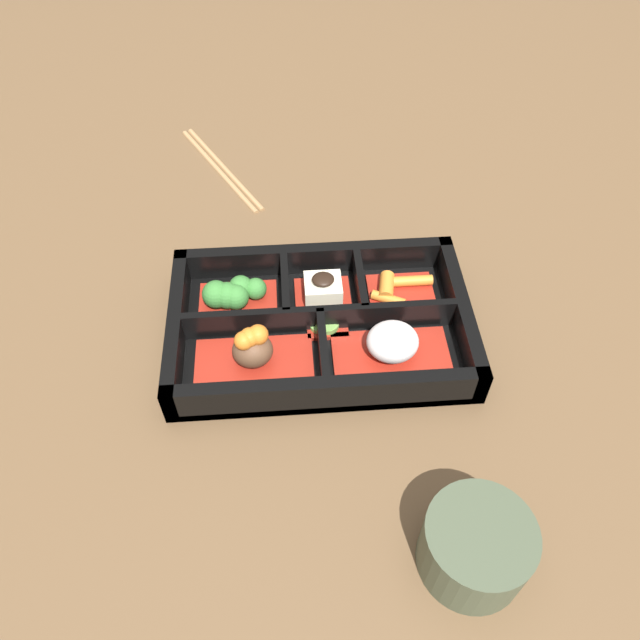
{
  "coord_description": "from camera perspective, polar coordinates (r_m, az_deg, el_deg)",
  "views": [
    {
      "loc": [
        0.03,
        0.41,
        0.52
      ],
      "look_at": [
        0.0,
        0.0,
        0.03
      ],
      "focal_mm": 35.0,
      "sensor_mm": 36.0,
      "label": 1
    }
  ],
  "objects": [
    {
      "name": "ground_plane",
      "position": [
        0.66,
        0.0,
        -1.39
      ],
      "size": [
        3.0,
        3.0,
        0.0
      ],
      "primitive_type": "plane",
      "color": "brown"
    },
    {
      "name": "bento_base",
      "position": [
        0.66,
        0.0,
        -1.12
      ],
      "size": [
        0.31,
        0.19,
        0.01
      ],
      "color": "black",
      "rests_on": "ground_plane"
    },
    {
      "name": "bento_rim",
      "position": [
        0.65,
        0.03,
        -0.08
      ],
      "size": [
        0.31,
        0.19,
        0.04
      ],
      "color": "black",
      "rests_on": "ground_plane"
    },
    {
      "name": "bowl_rice",
      "position": [
        0.62,
        6.6,
        -2.32
      ],
      "size": [
        0.12,
        0.06,
        0.04
      ],
      "color": "maroon",
      "rests_on": "bento_base"
    },
    {
      "name": "bowl_stew",
      "position": [
        0.62,
        -6.16,
        -2.9
      ],
      "size": [
        0.12,
        0.06,
        0.05
      ],
      "color": "maroon",
      "rests_on": "bento_base"
    },
    {
      "name": "bowl_carrots",
      "position": [
        0.69,
        7.18,
        2.65
      ],
      "size": [
        0.07,
        0.06,
        0.02
      ],
      "color": "maroon",
      "rests_on": "bento_base"
    },
    {
      "name": "bowl_tofu",
      "position": [
        0.67,
        0.28,
        2.6
      ],
      "size": [
        0.06,
        0.06,
        0.04
      ],
      "color": "maroon",
      "rests_on": "bento_base"
    },
    {
      "name": "bowl_greens",
      "position": [
        0.67,
        -7.92,
        2.27
      ],
      "size": [
        0.08,
        0.06,
        0.04
      ],
      "color": "maroon",
      "rests_on": "bento_base"
    },
    {
      "name": "bowl_pickles",
      "position": [
        0.65,
        0.56,
        -0.4
      ],
      "size": [
        0.04,
        0.03,
        0.01
      ],
      "color": "maroon",
      "rests_on": "bento_base"
    },
    {
      "name": "tea_cup",
      "position": [
        0.53,
        14.06,
        -19.41
      ],
      "size": [
        0.09,
        0.09,
        0.06
      ],
      "color": "#424C38",
      "rests_on": "ground_plane"
    },
    {
      "name": "chopsticks",
      "position": [
        0.88,
        -9.05,
        13.64
      ],
      "size": [
        0.12,
        0.19,
        0.01
      ],
      "color": "#A87F51",
      "rests_on": "ground_plane"
    }
  ]
}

